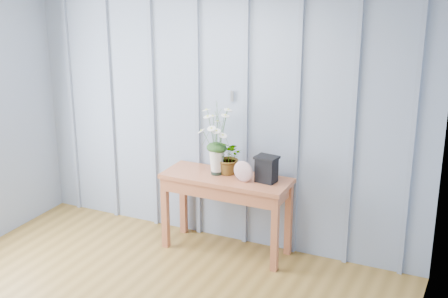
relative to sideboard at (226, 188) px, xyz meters
The scene contains 6 objects.
room_shell 1.74m from the sideboard, 98.71° to the right, with size 4.00×4.50×2.50m.
sideboard is the anchor object (origin of this frame).
daisy_vase 0.54m from the sideboard, behind, with size 0.47×0.36×0.66m.
spider_plant 0.29m from the sideboard, 92.84° to the left, with size 0.30×0.26×0.33m, color #1A3C16.
felt_disc_vessel 0.29m from the sideboard, 16.68° to the right, with size 0.20×0.05×0.20m, color #8B4558.
carved_box 0.45m from the sideboard, ahead, with size 0.22×0.18×0.24m.
Camera 1 is at (2.42, -2.88, 2.76)m, focal length 50.00 mm.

